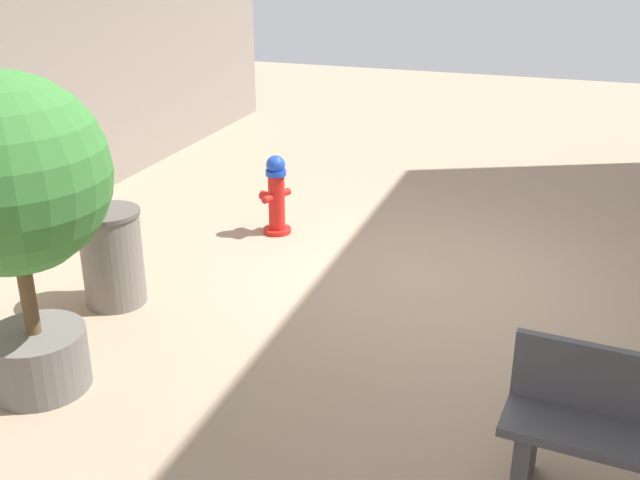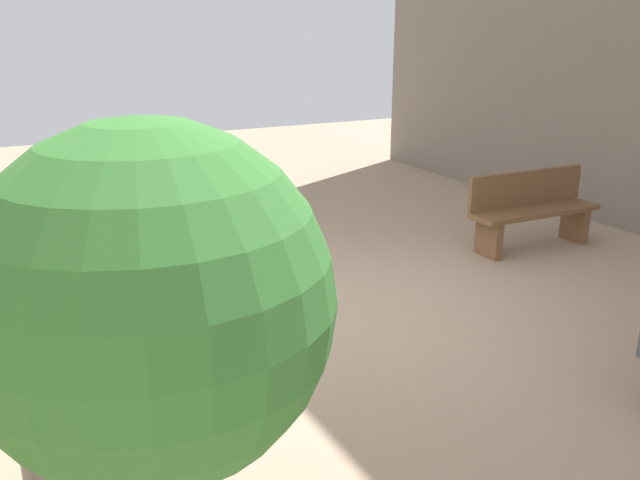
# 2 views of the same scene
# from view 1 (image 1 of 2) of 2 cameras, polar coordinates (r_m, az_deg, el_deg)

# --- Properties ---
(ground_plane) EXTENTS (23.40, 23.40, 0.00)m
(ground_plane) POSITION_cam_1_polar(r_m,az_deg,el_deg) (7.41, 8.97, -3.17)
(ground_plane) COLOR tan
(fire_hydrant) EXTENTS (0.38, 0.41, 0.90)m
(fire_hydrant) POSITION_cam_1_polar(r_m,az_deg,el_deg) (8.37, -3.37, 3.49)
(fire_hydrant) COLOR red
(fire_hydrant) RESTS_ON ground_plane
(planter_tree) EXTENTS (1.39, 1.39, 2.36)m
(planter_tree) POSITION_cam_1_polar(r_m,az_deg,el_deg) (5.48, -22.52, 3.42)
(planter_tree) COLOR slate
(planter_tree) RESTS_ON ground_plane
(trash_bin) EXTENTS (0.58, 0.58, 0.90)m
(trash_bin) POSITION_cam_1_polar(r_m,az_deg,el_deg) (7.01, -15.56, -1.26)
(trash_bin) COLOR slate
(trash_bin) RESTS_ON ground_plane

